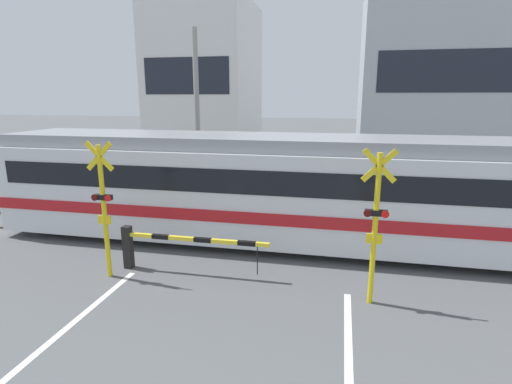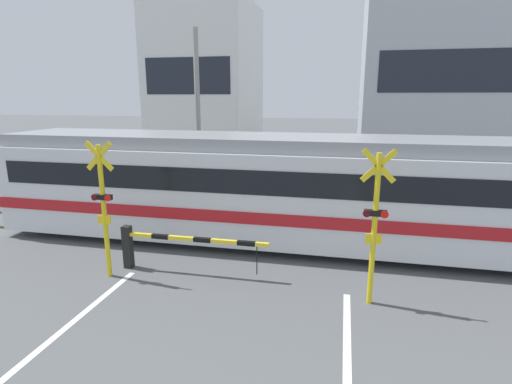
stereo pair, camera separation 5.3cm
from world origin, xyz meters
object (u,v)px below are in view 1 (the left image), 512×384
Objects in this scene: commuter_train at (370,191)px; crossing_barrier_near at (162,243)px; crossing_barrier_far at (327,199)px; pedestrian at (307,174)px; crossing_signal_right at (375,221)px; crossing_signal_left at (104,204)px.

crossing_barrier_near is (-5.00, -2.64, -0.96)m from commuter_train.
pedestrian is (-0.95, 2.91, 0.31)m from crossing_barrier_far.
crossing_signal_right reaches higher than crossing_barrier_near.
commuter_train is 6.02m from pedestrian.
crossing_barrier_near is 6.50m from crossing_barrier_far.
crossing_signal_right is (-0.09, -3.19, 0.11)m from commuter_train.
commuter_train is 5.86× the size of crossing_barrier_near.
crossing_barrier_near is 8.68m from pedestrian.
commuter_train is at bearing -65.24° from crossing_barrier_far.
crossing_barrier_near is at bearing -152.19° from commuter_train.
crossing_barrier_far is at bearing 54.56° from crossing_barrier_near.
crossing_signal_left is 1.00× the size of crossing_signal_right.
commuter_train is 5.73m from crossing_barrier_near.
commuter_train is 5.86× the size of crossing_barrier_far.
pedestrian reaches higher than crossing_barrier_far.
crossing_signal_left is 1.83× the size of pedestrian.
crossing_signal_right is 1.83× the size of pedestrian.
commuter_train is 12.23× the size of pedestrian.
commuter_train is 3.08m from crossing_barrier_far.
crossing_signal_left is at bearing -129.95° from crossing_barrier_far.
crossing_signal_left is (-6.13, -3.19, 0.11)m from commuter_train.
crossing_barrier_near is at bearing -108.94° from pedestrian.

